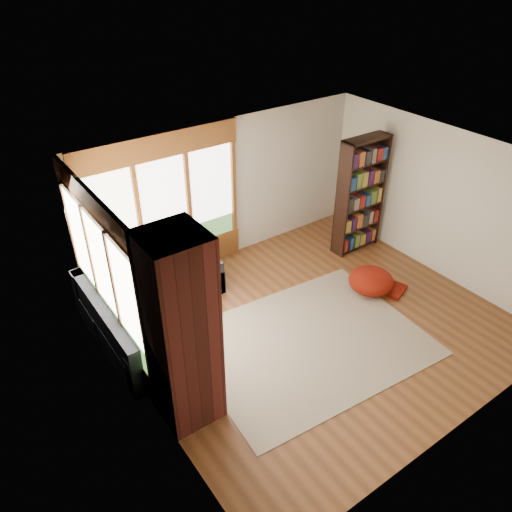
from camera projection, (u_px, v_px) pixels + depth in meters
floor at (314, 324)px, 7.80m from camera, size 5.50×5.50×0.00m
ceiling at (326, 168)px, 6.39m from camera, size 5.50×5.50×0.00m
wall_back at (226, 192)px, 8.81m from camera, size 5.50×0.04×2.60m
wall_front at (473, 355)px, 5.38m from camera, size 5.50×0.04×2.60m
wall_left at (140, 328)px, 5.76m from camera, size 0.04×5.00×2.60m
wall_right at (442, 203)px, 8.43m from camera, size 0.04×5.00×2.60m
windows_back at (165, 208)px, 8.18m from camera, size 2.82×0.10×1.90m
windows_left at (104, 275)px, 6.57m from camera, size 0.10×2.62×1.90m
roller_blind at (79, 222)px, 6.94m from camera, size 0.03×0.72×0.90m
brick_chimney at (181, 332)px, 5.69m from camera, size 0.70×0.70×2.60m
sectional_sofa at (150, 298)px, 7.85m from camera, size 2.20×2.20×0.80m
area_rug at (309, 342)px, 7.43m from camera, size 3.51×2.79×0.01m
bookshelf at (360, 196)px, 9.12m from camera, size 0.94×0.31×2.20m
pouf at (371, 280)px, 8.42m from camera, size 0.98×0.98×0.41m
dog_tan at (153, 272)px, 7.58m from camera, size 1.07×0.99×0.52m
dog_brindle at (139, 294)px, 7.17m from camera, size 0.55×0.87×0.46m
throw_pillows at (145, 269)px, 7.73m from camera, size 1.98×1.68×0.45m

